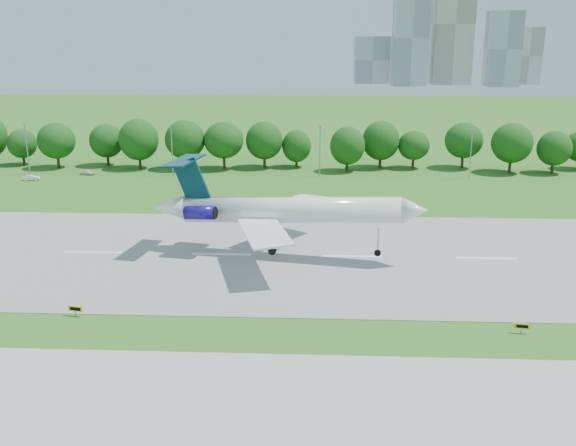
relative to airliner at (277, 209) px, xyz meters
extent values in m
plane|color=#29651A|center=(-8.46, -25.36, -7.26)|extent=(600.00, 600.00, 0.00)
cube|color=gray|center=(-8.46, -0.36, -7.22)|extent=(400.00, 45.00, 0.08)
cube|color=#ADADA8|center=(-8.46, -43.36, -7.22)|extent=(400.00, 23.00, 0.08)
cylinder|color=#382314|center=(-68.46, 66.64, -5.46)|extent=(0.70, 0.70, 3.60)
sphere|color=#0E3B0F|center=(-68.46, 66.64, -1.06)|extent=(8.40, 8.40, 8.40)
cylinder|color=#382314|center=(-28.46, 66.64, -5.46)|extent=(0.70, 0.70, 3.60)
sphere|color=#0E3B0F|center=(-28.46, 66.64, -1.06)|extent=(8.40, 8.40, 8.40)
cylinder|color=#382314|center=(11.54, 66.64, -5.46)|extent=(0.70, 0.70, 3.60)
sphere|color=#0E3B0F|center=(11.54, 66.64, -1.06)|extent=(8.40, 8.40, 8.40)
cylinder|color=#382314|center=(51.54, 66.64, -5.46)|extent=(0.70, 0.70, 3.60)
sphere|color=#0E3B0F|center=(51.54, 66.64, -1.06)|extent=(8.40, 8.40, 8.40)
cylinder|color=gray|center=(-63.46, 56.64, -1.26)|extent=(0.24, 0.24, 12.00)
cube|color=gray|center=(-63.46, 56.64, 4.84)|extent=(0.90, 0.25, 0.18)
cylinder|color=gray|center=(-28.46, 56.64, -1.26)|extent=(0.24, 0.24, 12.00)
cube|color=gray|center=(-28.46, 56.64, 4.84)|extent=(0.90, 0.25, 0.18)
cylinder|color=gray|center=(6.54, 56.64, -1.26)|extent=(0.24, 0.24, 12.00)
cube|color=gray|center=(6.54, 56.64, 4.84)|extent=(0.90, 0.25, 0.18)
cylinder|color=gray|center=(41.54, 56.64, -1.26)|extent=(0.24, 0.24, 12.00)
cube|color=gray|center=(41.54, 56.64, 4.84)|extent=(0.90, 0.25, 0.18)
cube|color=#B2B2B7|center=(66.54, 354.64, 23.74)|extent=(22.00, 22.00, 62.00)
cube|color=beige|center=(96.54, 369.64, 32.74)|extent=(26.00, 26.00, 80.00)
cube|color=#B2B2B7|center=(126.54, 349.64, 16.74)|extent=(20.00, 20.00, 48.00)
cube|color=beige|center=(149.54, 374.64, 11.74)|extent=(18.00, 18.00, 38.00)
cube|color=#B2B2B7|center=(43.54, 379.64, 8.74)|extent=(24.00, 24.00, 32.00)
cylinder|color=white|center=(2.05, -0.36, -0.04)|extent=(33.25, 9.51, 5.72)
cone|color=white|center=(19.99, -3.51, 1.00)|extent=(4.33, 4.43, 4.04)
cone|color=white|center=(-16.76, 2.94, -0.70)|extent=(6.06, 4.73, 4.14)
cube|color=white|center=(-1.23, -7.58, -1.25)|extent=(9.01, 15.20, 0.59)
cube|color=white|center=(1.43, 7.55, -1.25)|extent=(12.68, 14.84, 0.59)
cube|color=#052C37|center=(-13.08, 2.30, 3.63)|extent=(5.87, 1.56, 7.49)
cube|color=#052C37|center=(-14.17, 2.49, 6.75)|extent=(5.27, 10.88, 0.44)
cylinder|color=navy|center=(-11.42, -0.89, -0.47)|extent=(5.01, 2.87, 2.35)
cylinder|color=navy|center=(-10.43, 4.73, -0.47)|extent=(5.01, 2.87, 2.35)
cylinder|color=gray|center=(15.02, -2.64, -3.88)|extent=(0.22, 0.22, 3.84)
cylinder|color=black|center=(15.02, -2.64, -5.80)|extent=(1.03, 0.50, 0.99)
cylinder|color=gray|center=(-0.53, -2.36, -3.88)|extent=(0.26, 0.26, 3.84)
cylinder|color=black|center=(-0.53, -2.36, -5.80)|extent=(1.27, 0.70, 1.21)
cylinder|color=gray|center=(0.30, 2.40, -3.88)|extent=(0.26, 0.26, 3.84)
cylinder|color=black|center=(0.30, 2.40, -5.80)|extent=(1.27, 0.70, 1.21)
cube|color=gray|center=(-22.54, -23.34, -6.86)|extent=(0.13, 0.13, 0.80)
cube|color=#FFB80D|center=(-22.54, -23.34, -6.29)|extent=(1.83, 0.53, 0.63)
cube|color=black|center=(-22.56, -23.46, -6.29)|extent=(1.35, 0.27, 0.40)
cube|color=gray|center=(29.12, -25.57, -6.89)|extent=(0.12, 0.12, 0.74)
cube|color=#FFB80D|center=(29.12, -25.57, -6.35)|extent=(1.71, 0.44, 0.58)
cube|color=black|center=(29.11, -25.68, -6.35)|extent=(1.26, 0.21, 0.37)
imported|color=white|center=(-60.20, 50.02, -6.64)|extent=(3.96, 2.24, 1.23)
imported|color=silver|center=(-49.28, 56.50, -6.65)|extent=(3.77, 2.20, 1.21)
camera|label=1|loc=(6.02, -92.34, 24.82)|focal=40.00mm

